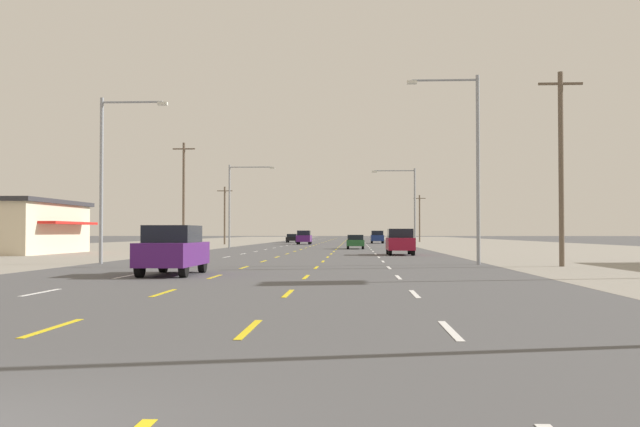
% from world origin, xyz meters
% --- Properties ---
extents(ground_plane, '(572.00, 572.00, 0.00)m').
position_xyz_m(ground_plane, '(0.00, 66.00, 0.00)').
color(ground_plane, '#4C4C4F').
extents(lot_apron_left, '(28.00, 440.00, 0.01)m').
position_xyz_m(lot_apron_left, '(-24.75, 66.00, 0.00)').
color(lot_apron_left, gray).
rests_on(lot_apron_left, ground).
extents(lot_apron_right, '(28.00, 440.00, 0.01)m').
position_xyz_m(lot_apron_right, '(24.75, 66.00, 0.00)').
color(lot_apron_right, gray).
rests_on(lot_apron_right, ground).
extents(lane_markings, '(10.64, 227.60, 0.01)m').
position_xyz_m(lane_markings, '(0.00, 104.50, 0.01)').
color(lane_markings, white).
rests_on(lane_markings, ground).
extents(suv_inner_left_nearest, '(1.98, 4.90, 1.98)m').
position_xyz_m(suv_inner_left_nearest, '(-3.67, 23.22, 1.03)').
color(suv_inner_left_nearest, '#4C196B').
rests_on(suv_inner_left_nearest, ground).
extents(suv_far_right_near, '(1.98, 4.90, 1.98)m').
position_xyz_m(suv_far_right_near, '(7.05, 49.95, 1.03)').
color(suv_far_right_near, maroon).
rests_on(suv_far_right_near, ground).
extents(sedan_inner_right_mid, '(1.80, 4.50, 1.46)m').
position_xyz_m(sedan_inner_right_mid, '(3.69, 70.15, 0.76)').
color(sedan_inner_right_mid, '#235B2D').
rests_on(sedan_inner_right_mid, ground).
extents(suv_inner_left_midfar, '(1.98, 4.90, 1.98)m').
position_xyz_m(suv_inner_left_midfar, '(-3.64, 98.90, 1.03)').
color(suv_inner_left_midfar, '#4C196B').
rests_on(suv_inner_left_midfar, ground).
extents(suv_far_right_far, '(1.98, 4.90, 1.98)m').
position_xyz_m(suv_far_right_far, '(7.14, 109.16, 1.03)').
color(suv_far_right_far, navy).
rests_on(suv_far_right_far, ground).
extents(sedan_far_left_farther, '(1.80, 4.50, 1.46)m').
position_xyz_m(sedan_far_left_farther, '(-6.97, 117.88, 0.76)').
color(sedan_far_left_farther, black).
rests_on(sedan_far_left_farther, ground).
extents(streetlight_left_row_0, '(3.71, 0.26, 9.04)m').
position_xyz_m(streetlight_left_row_0, '(-9.78, 33.28, 5.23)').
color(streetlight_left_row_0, gray).
rests_on(streetlight_left_row_0, ground).
extents(streetlight_right_row_0, '(3.84, 0.26, 10.08)m').
position_xyz_m(streetlight_right_row_0, '(9.79, 33.28, 5.78)').
color(streetlight_right_row_0, gray).
rests_on(streetlight_right_row_0, ground).
extents(streetlight_left_row_1, '(5.09, 0.26, 9.15)m').
position_xyz_m(streetlight_left_row_1, '(-9.55, 74.01, 5.44)').
color(streetlight_left_row_1, gray).
rests_on(streetlight_left_row_1, ground).
extents(streetlight_right_row_1, '(4.75, 0.26, 8.68)m').
position_xyz_m(streetlight_right_row_1, '(9.59, 74.01, 5.16)').
color(streetlight_right_row_1, gray).
rests_on(streetlight_right_row_1, ground).
extents(utility_pole_right_row_0, '(2.20, 0.26, 9.77)m').
position_xyz_m(utility_pole_right_row_0, '(13.94, 31.29, 5.08)').
color(utility_pole_right_row_0, brown).
rests_on(utility_pole_right_row_0, ground).
extents(utility_pole_left_row_1, '(2.20, 0.26, 10.47)m').
position_xyz_m(utility_pole_left_row_1, '(-13.06, 64.79, 5.43)').
color(utility_pole_left_row_1, brown).
rests_on(utility_pole_left_row_1, ground).
extents(utility_pole_left_row_2, '(2.20, 0.26, 8.26)m').
position_xyz_m(utility_pole_left_row_2, '(-14.97, 98.05, 4.32)').
color(utility_pole_left_row_2, brown).
rests_on(utility_pole_left_row_2, ground).
extents(utility_pole_right_row_3, '(2.20, 0.26, 8.49)m').
position_xyz_m(utility_pole_right_row_3, '(15.38, 127.28, 4.44)').
color(utility_pole_right_row_3, brown).
rests_on(utility_pole_right_row_3, ground).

